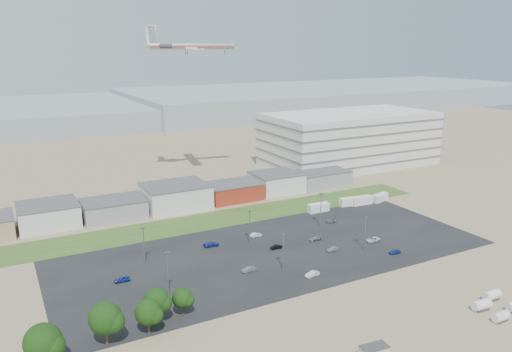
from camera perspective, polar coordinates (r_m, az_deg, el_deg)
ground at (r=122.92m, az=4.86°, el=-12.25°), size 700.00×700.00×0.00m
parking_lot at (r=140.72m, az=2.12°, el=-8.60°), size 120.00×50.00×0.01m
grass_strip at (r=165.34m, az=-4.99°, el=-5.04°), size 160.00×16.00×0.02m
hills_backdrop at (r=421.88m, az=-14.25°, el=7.22°), size 700.00×200.00×9.00m
building_row at (r=175.95m, az=-12.58°, el=-2.75°), size 170.00×20.00×8.00m
parking_garage at (r=243.49m, az=10.62°, el=4.19°), size 80.00×40.00×25.00m
storage_tank_nw at (r=121.56m, az=24.38°, el=-13.26°), size 4.39×2.47×2.53m
storage_tank_ne at (r=126.87m, az=25.37°, el=-12.19°), size 4.22×2.24×2.48m
storage_tank_sw at (r=118.82m, az=26.19°, el=-14.21°), size 3.75×1.89×2.24m
box_trailer_a at (r=173.71m, az=7.13°, el=-3.61°), size 7.87×2.58×2.94m
box_trailer_b at (r=182.27m, az=10.65°, el=-2.89°), size 7.85×3.33×2.85m
box_trailer_c at (r=184.15m, az=11.98°, el=-2.75°), size 8.17×3.11×3.00m
box_trailer_d at (r=189.52m, az=13.99°, el=-2.41°), size 7.79×4.24×2.79m
tree_far_left at (r=98.18m, az=-23.15°, el=-17.41°), size 7.02×7.02×10.53m
tree_left at (r=102.23m, az=-16.84°, el=-15.60°), size 6.73×6.73×10.09m
tree_mid at (r=104.12m, az=-12.24°, el=-15.25°), size 5.55×5.55×8.32m
tree_right at (r=107.55m, az=-11.30°, el=-14.08°), size 5.74×5.74×8.61m
tree_near at (r=109.61m, az=-8.42°, el=-13.84°), size 4.67×4.67×7.00m
lightpole_front_l at (r=116.60m, az=-10.04°, el=-11.03°), size 1.27×0.53×10.83m
lightpole_front_m at (r=128.43m, az=3.13°, el=-8.63°), size 1.13×0.47×9.59m
lightpole_front_r at (r=143.47m, az=12.35°, el=-6.41°), size 1.13×0.47×9.62m
lightpole_back_l at (r=134.00m, az=-12.67°, el=-7.83°), size 1.20×0.50×10.18m
lightpole_back_m at (r=144.42m, az=-0.74°, el=-5.87°), size 1.15×0.48×9.80m
lightpole_back_r at (r=159.43m, az=7.41°, el=-3.82°), size 1.26×0.53×10.72m
airliner at (r=209.37m, az=-7.21°, el=14.52°), size 45.59×34.70×12.27m
parked_car_0 at (r=151.00m, az=13.24°, el=-7.09°), size 4.60×2.41×1.24m
parked_car_1 at (r=142.31m, az=8.77°, el=-8.24°), size 3.53×1.29×1.15m
parked_car_2 at (r=144.03m, az=15.57°, el=-8.35°), size 3.54×1.75×1.16m
parked_car_4 at (r=128.60m, az=-0.81°, el=-10.61°), size 3.84×1.36×1.26m
parked_car_5 at (r=127.69m, az=-15.06°, el=-11.33°), size 3.85×1.66×1.29m
parked_car_6 at (r=144.25m, az=-5.13°, el=-7.77°), size 4.63×2.10×1.31m
parked_car_7 at (r=142.21m, az=2.31°, el=-8.09°), size 3.53×1.32×1.15m
parked_car_8 at (r=164.03m, az=8.61°, el=-5.11°), size 3.33×1.41×1.12m
parked_car_10 at (r=112.04m, az=-11.74°, el=-15.04°), size 4.02×1.91×1.13m
parked_car_11 at (r=150.65m, az=-0.02°, el=-6.73°), size 3.76×1.46×1.22m
parked_car_12 at (r=148.95m, az=6.79°, el=-7.11°), size 4.12×1.93×1.16m
parked_car_13 at (r=126.92m, az=6.46°, el=-11.06°), size 4.08×1.88×1.30m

